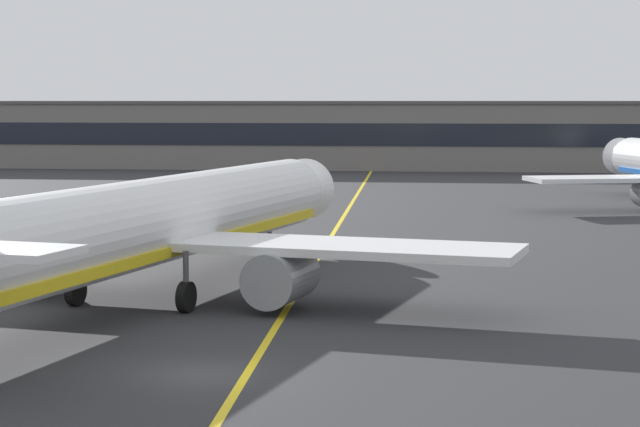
{
  "coord_description": "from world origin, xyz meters",
  "views": [
    {
      "loc": [
        8.33,
        -36.25,
        8.75
      ],
      "look_at": [
        2.56,
        9.41,
        4.32
      ],
      "focal_mm": 65.84,
      "sensor_mm": 36.0,
      "label": 1
    }
  ],
  "objects": [
    {
      "name": "airliner_foreground",
      "position": [
        -5.39,
        13.01,
        3.37
      ],
      "size": [
        32.32,
        41.23,
        11.65
      ],
      "color": "white",
      "rests_on": "ground"
    },
    {
      "name": "ground_plane",
      "position": [
        0.0,
        0.0,
        0.0
      ],
      "size": [
        400.0,
        400.0,
        0.0
      ],
      "primitive_type": "plane",
      "color": "#2D2D30"
    },
    {
      "name": "taxiway_centreline",
      "position": [
        0.0,
        30.0,
        0.0
      ],
      "size": [
        8.46,
        179.83,
        0.01
      ],
      "primitive_type": "cube",
      "rotation": [
        0.0,
        0.0,
        0.05
      ],
      "color": "yellow",
      "rests_on": "ground"
    },
    {
      "name": "terminal_building",
      "position": [
        -4.21,
        115.32,
        4.37
      ],
      "size": [
        154.37,
        12.4,
        8.73
      ],
      "color": "slate",
      "rests_on": "ground"
    }
  ]
}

